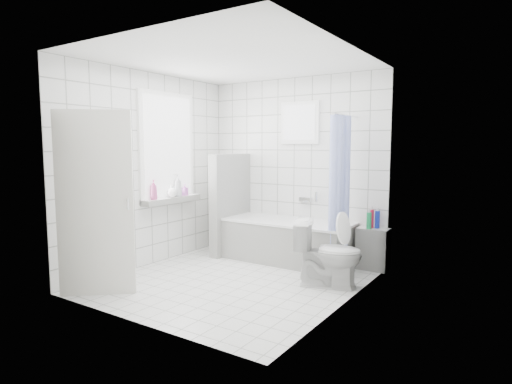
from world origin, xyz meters
The scene contains 19 objects.
ground centered at (0.00, 0.00, 0.00)m, with size 3.00×3.00×0.00m, color white.
ceiling centered at (0.00, 0.00, 2.60)m, with size 3.00×3.00×0.00m, color white.
wall_back centered at (0.00, 1.50, 1.30)m, with size 2.80×0.02×2.60m, color white.
wall_front centered at (0.00, -1.50, 1.30)m, with size 2.80×0.02×2.60m, color white.
wall_left centered at (-1.40, 0.00, 1.30)m, with size 0.02×3.00×2.60m, color white.
wall_right centered at (1.40, 0.00, 1.30)m, with size 0.02×3.00×2.60m, color white.
window_left centered at (-1.35, 0.30, 1.60)m, with size 0.01×0.90×1.40m, color white.
window_back centered at (0.10, 1.46, 1.95)m, with size 0.50×0.01×0.50m, color white.
window_sill centered at (-1.31, 0.30, 0.86)m, with size 0.18×1.02×0.08m, color white.
door centered at (-0.95, -1.22, 1.00)m, with size 0.04×0.80×2.00m, color silver.
bathtub centered at (0.11, 1.12, 0.29)m, with size 1.80×0.77×0.58m.
partition_wall centered at (-0.85, 1.07, 0.75)m, with size 0.15×0.85×1.50m, color white.
tiled_ledge centered at (1.25, 1.38, 0.28)m, with size 0.40×0.24×0.55m, color white.
toilet centered at (1.03, 0.43, 0.39)m, with size 0.43×0.76×0.77m, color white.
curtain_rod centered at (0.95, 1.10, 2.00)m, with size 0.02×0.02×0.80m, color silver.
shower_curtain centered at (0.95, 0.97, 1.10)m, with size 0.14×0.48×1.78m, color #4F63EA, non-canonical shape.
tub_faucet centered at (0.21, 1.46, 0.85)m, with size 0.18×0.06×0.06m, color silver.
sill_bottles centered at (-1.30, 0.28, 1.03)m, with size 0.18×0.70×0.32m.
ledge_bottles centered at (1.23, 1.37, 0.66)m, with size 0.14×0.18×0.24m.
Camera 1 is at (2.98, -4.06, 1.62)m, focal length 30.00 mm.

